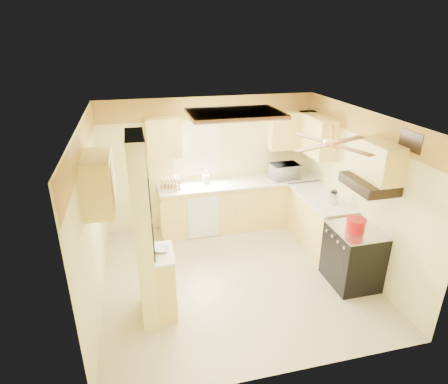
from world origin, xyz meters
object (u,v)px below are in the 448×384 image
object	(u,v)px
microwave	(285,171)
bowl	(162,249)
dutch_oven	(356,225)
kettle	(334,198)
stove	(353,256)

from	to	relation	value
microwave	bowl	size ratio (longest dim) A/B	2.77
bowl	microwave	bearing A→B (deg)	39.40
dutch_oven	kettle	world-z (taller)	kettle
microwave	kettle	world-z (taller)	microwave
dutch_oven	kettle	distance (m)	0.88
kettle	dutch_oven	bearing A→B (deg)	-98.06
kettle	bowl	bearing A→B (deg)	-164.36
stove	dutch_oven	world-z (taller)	dutch_oven
dutch_oven	kettle	bearing A→B (deg)	81.94
stove	dutch_oven	xyz separation A→B (m)	(-0.05, -0.03, 0.55)
stove	kettle	xyz separation A→B (m)	(0.07, 0.84, 0.59)
bowl	kettle	world-z (taller)	kettle
stove	kettle	bearing A→B (deg)	85.24
dutch_oven	stove	bearing A→B (deg)	26.66
microwave	dutch_oven	distance (m)	2.16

